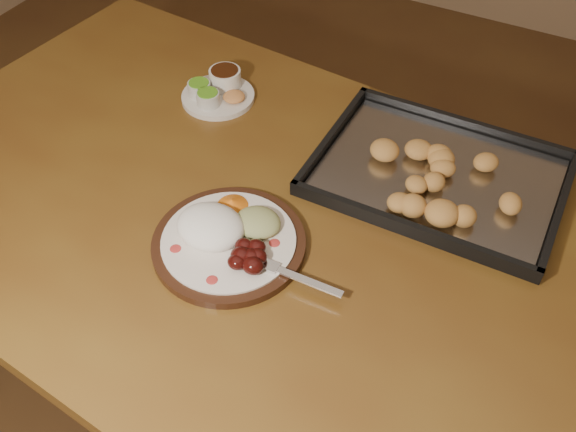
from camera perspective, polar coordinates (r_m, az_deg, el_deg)
The scene contains 5 objects.
ground at distance 1.91m, azimuth -1.73°, elevation -9.22°, with size 4.00×4.00×0.00m, color brown.
dining_table at distance 1.22m, azimuth -2.55°, elevation -2.85°, with size 1.58×1.04×0.75m.
dinner_plate at distance 1.08m, azimuth -5.37°, elevation -1.85°, with size 0.35×0.26×0.06m.
condiment_saucer at distance 1.40m, azimuth -6.26°, elevation 11.04°, with size 0.16×0.16×0.05m.
baking_tray at distance 1.23m, azimuth 13.19°, elevation 3.80°, with size 0.45×0.34×0.05m.
Camera 1 is at (0.55, -0.92, 1.58)m, focal length 40.00 mm.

